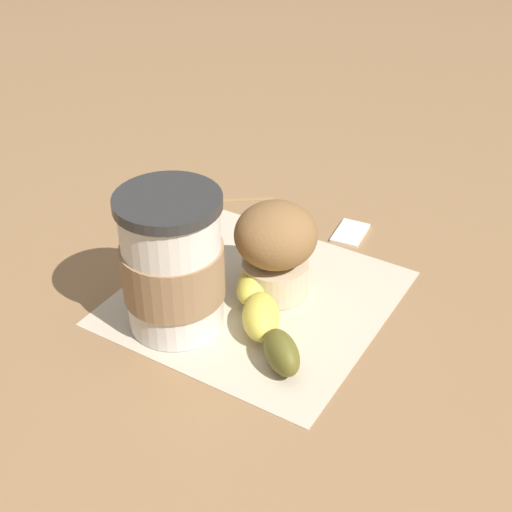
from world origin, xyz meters
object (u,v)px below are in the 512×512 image
at_px(coffee_cup, 173,264).
at_px(sugar_packet, 350,232).
at_px(muffin, 276,246).
at_px(banana, 268,299).

xyz_separation_m(coffee_cup, sugar_packet, (0.20, -0.13, -0.06)).
bearing_deg(muffin, sugar_packet, -22.74).
xyz_separation_m(banana, sugar_packet, (0.17, -0.05, -0.02)).
xyz_separation_m(muffin, sugar_packet, (0.13, -0.05, -0.05)).
bearing_deg(coffee_cup, sugar_packet, -32.94).
bearing_deg(sugar_packet, banana, 163.07).
xyz_separation_m(coffee_cup, banana, (0.04, -0.08, -0.05)).
bearing_deg(banana, muffin, 4.93).
relative_size(coffee_cup, sugar_packet, 2.74).
bearing_deg(coffee_cup, banana, -65.74).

